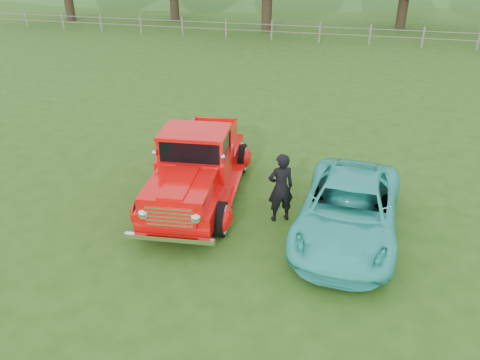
# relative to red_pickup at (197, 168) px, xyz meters

# --- Properties ---
(ground) EXTENTS (140.00, 140.00, 0.00)m
(ground) POSITION_rel_red_pickup_xyz_m (0.55, -1.50, -0.80)
(ground) COLOR #284E14
(ground) RESTS_ON ground
(distant_hills) EXTENTS (116.00, 60.00, 18.00)m
(distant_hills) POSITION_rel_red_pickup_xyz_m (-3.53, 57.96, -5.34)
(distant_hills) COLOR #346826
(distant_hills) RESTS_ON ground
(fence_line) EXTENTS (48.00, 0.12, 1.20)m
(fence_line) POSITION_rel_red_pickup_xyz_m (0.55, 20.50, -0.19)
(fence_line) COLOR slate
(fence_line) RESTS_ON ground
(red_pickup) EXTENTS (2.66, 5.15, 1.78)m
(red_pickup) POSITION_rel_red_pickup_xyz_m (0.00, 0.00, 0.00)
(red_pickup) COLOR black
(red_pickup) RESTS_ON ground
(teal_sedan) EXTENTS (2.17, 4.38, 1.19)m
(teal_sedan) POSITION_rel_red_pickup_xyz_m (3.59, -0.68, -0.20)
(teal_sedan) COLOR #31C6BB
(teal_sedan) RESTS_ON ground
(man) EXTENTS (0.70, 0.62, 1.61)m
(man) POSITION_rel_red_pickup_xyz_m (2.10, -0.47, 0.01)
(man) COLOR black
(man) RESTS_ON ground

